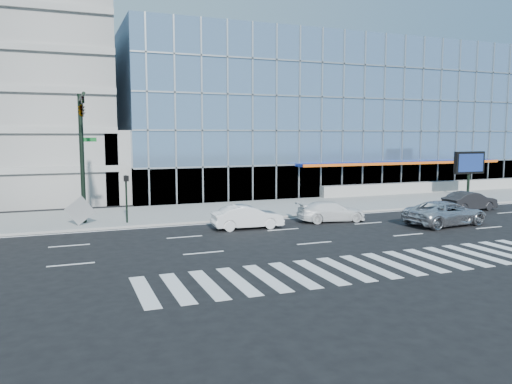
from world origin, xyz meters
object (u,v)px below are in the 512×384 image
marquee_sign (469,164)px  tilted_panel (80,211)px  silver_suv (446,213)px  ped_signal_post (126,191)px  dark_sedan (470,201)px  white_sedan (247,217)px  traffic_signal (82,126)px  white_suv (331,211)px

marquee_sign → tilted_panel: 33.46m
silver_suv → tilted_panel: 22.63m
ped_signal_post → marquee_sign: size_ratio=0.75×
dark_sedan → ped_signal_post: bearing=79.2°
ped_signal_post → marquee_sign: 30.67m
white_sedan → tilted_panel: 10.18m
traffic_signal → silver_suv: 22.88m
ped_signal_post → white_suv: 13.19m
silver_suv → white_sedan: 12.48m
traffic_signal → ped_signal_post: 4.75m
traffic_signal → white_suv: size_ratio=1.77×
traffic_signal → silver_suv: size_ratio=1.46×
ped_signal_post → dark_sedan: (24.64, -3.14, -1.43)m
tilted_panel → dark_sedan: bearing=-12.3°
tilted_panel → white_sedan: bearing=-28.1°
marquee_sign → ped_signal_post: bearing=-174.3°
traffic_signal → white_suv: traffic_signal is taller
ped_signal_post → marquee_sign: marquee_sign is taller
silver_suv → white_suv: size_ratio=1.21×
ped_signal_post → white_suv: size_ratio=0.66×
white_suv → traffic_signal: bearing=84.9°
silver_suv → white_sedan: (-12.00, 3.44, -0.06)m
silver_suv → tilted_panel: bearing=65.6°
marquee_sign → tilted_panel: bearing=-174.9°
traffic_signal → tilted_panel: (-0.27, 0.43, -5.10)m
white_suv → dark_sedan: dark_sedan is taller
traffic_signal → marquee_sign: traffic_signal is taller
white_suv → tilted_panel: 15.81m
white_suv → ped_signal_post: bearing=81.1°
white_suv → dark_sedan: 12.00m
traffic_signal → white_sedan: size_ratio=1.86×
ped_signal_post → white_sedan: (6.64, -3.83, -1.43)m
traffic_signal → silver_suv: bearing=-18.1°
traffic_signal → white_sedan: traffic_signal is taller
dark_sedan → white_suv: bearing=88.0°
tilted_panel → ped_signal_post: bearing=-6.8°
traffic_signal → white_suv: (15.14, -3.08, -5.51)m
marquee_sign → dark_sedan: (-5.86, -6.19, -2.35)m
white_sedan → white_suv: bearing=-83.6°
dark_sedan → tilted_panel: (-27.41, 3.20, 0.35)m
ped_signal_post → tilted_panel: size_ratio=2.31×
ped_signal_post → silver_suv: ped_signal_post is taller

